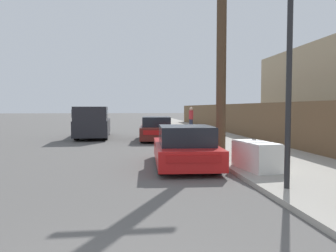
{
  "coord_description": "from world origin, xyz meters",
  "views": [
    {
      "loc": [
        0.35,
        -1.95,
        1.84
      ],
      "look_at": [
        1.62,
        8.59,
        1.25
      ],
      "focal_mm": 35.0,
      "sensor_mm": 36.0,
      "label": 1
    }
  ],
  "objects": [
    {
      "name": "pedestrian",
      "position": [
        5.08,
        22.61,
        1.03
      ],
      "size": [
        0.34,
        0.34,
        1.77
      ],
      "color": "#282D42",
      "rests_on": "sidewalk_curb"
    },
    {
      "name": "utility_pole",
      "position": [
        3.78,
        9.98,
        3.73
      ],
      "size": [
        1.8,
        0.36,
        7.07
      ],
      "color": "#4C3826",
      "rests_on": "sidewalk_curb"
    },
    {
      "name": "parked_sports_car_red",
      "position": [
        2.09,
        8.12,
        0.59
      ],
      "size": [
        2.03,
        4.19,
        1.29
      ],
      "rotation": [
        0.0,
        0.0,
        -0.05
      ],
      "color": "red",
      "rests_on": "ground"
    },
    {
      "name": "sidewalk_curb",
      "position": [
        5.3,
        23.5,
        0.06
      ],
      "size": [
        4.2,
        63.0,
        0.12
      ],
      "primitive_type": "cube",
      "color": "#9E998E",
      "rests_on": "ground"
    },
    {
      "name": "street_lamp",
      "position": [
        3.71,
        4.62,
        2.65
      ],
      "size": [
        0.26,
        0.26,
        4.32
      ],
      "color": "#232326",
      "rests_on": "sidewalk_curb"
    },
    {
      "name": "discarded_fridge",
      "position": [
        3.87,
        6.75,
        0.51
      ],
      "size": [
        0.92,
        1.69,
        0.8
      ],
      "rotation": [
        0.0,
        0.0,
        0.12
      ],
      "color": "silver",
      "rests_on": "sidewalk_curb"
    },
    {
      "name": "wooden_fence",
      "position": [
        7.25,
        18.46,
        1.11
      ],
      "size": [
        0.08,
        39.66,
        1.97
      ],
      "primitive_type": "cube",
      "color": "brown",
      "rests_on": "sidewalk_curb"
    },
    {
      "name": "pickup_truck",
      "position": [
        -1.81,
        18.15,
        0.94
      ],
      "size": [
        2.07,
        5.65,
        1.9
      ],
      "rotation": [
        0.0,
        0.0,
        3.17
      ],
      "color": "#232328",
      "rests_on": "ground"
    },
    {
      "name": "car_parked_mid",
      "position": [
        1.91,
        16.49,
        0.62
      ],
      "size": [
        2.07,
        4.44,
        1.33
      ],
      "rotation": [
        0.0,
        0.0,
        -0.08
      ],
      "color": "#5B1E19",
      "rests_on": "ground"
    }
  ]
}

